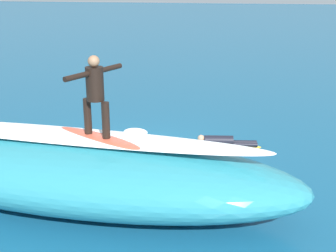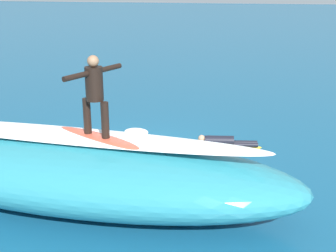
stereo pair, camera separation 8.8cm
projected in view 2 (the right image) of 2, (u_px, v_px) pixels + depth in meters
ground_plane at (134, 154)px, 12.64m from camera, size 120.00×120.00×0.00m
wave_crest at (69, 170)px, 9.80m from camera, size 10.19×3.89×1.51m
wave_foam_lip at (67, 135)px, 9.55m from camera, size 8.51×1.87×0.08m
surfboard_riding at (97, 138)px, 9.39m from camera, size 2.23×1.45×0.10m
surfer_riding at (94, 90)px, 9.07m from camera, size 0.79×1.42×1.63m
surfboard_paddling at (219, 147)px, 13.08m from camera, size 2.44×0.77×0.08m
surfer_paddling at (224, 141)px, 13.02m from camera, size 1.68×0.44×0.30m
foam_patch_near at (157, 170)px, 11.56m from camera, size 1.20×1.02×0.09m
foam_patch_mid at (136, 132)px, 14.10m from camera, size 0.90×0.80×0.17m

